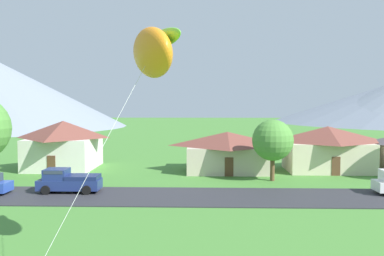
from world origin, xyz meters
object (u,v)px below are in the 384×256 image
object	(u,v)px
tree_left_of_center	(273,140)
kite_flyer_with_kite	(152,53)
house_leftmost	(227,151)
pickup_truck_navy_west_side	(68,181)
house_left_center	(64,144)
house_right_center	(328,148)

from	to	relation	value
tree_left_of_center	kite_flyer_with_kite	xyz separation A→B (m)	(-9.06, -21.62, 6.01)
house_leftmost	kite_flyer_with_kite	size ratio (longest dim) A/B	0.84
tree_left_of_center	pickup_truck_navy_west_side	distance (m)	19.49
house_leftmost	tree_left_of_center	world-z (taller)	tree_left_of_center
house_leftmost	kite_flyer_with_kite	world-z (taller)	kite_flyer_with_kite
tree_left_of_center	house_left_center	bearing A→B (deg)	163.02
pickup_truck_navy_west_side	house_left_center	bearing A→B (deg)	110.11
house_left_center	pickup_truck_navy_west_side	bearing A→B (deg)	-69.89
house_left_center	house_leftmost	bearing A→B (deg)	-3.69
house_leftmost	house_left_center	distance (m)	19.02
kite_flyer_with_kite	house_leftmost	bearing A→B (deg)	79.81
tree_left_of_center	kite_flyer_with_kite	bearing A→B (deg)	-112.73
house_left_center	house_right_center	size ratio (longest dim) A/B	0.88
house_left_center	tree_left_of_center	bearing A→B (deg)	-16.98
house_right_center	tree_left_of_center	distance (m)	9.50
house_left_center	tree_left_of_center	world-z (taller)	tree_left_of_center
pickup_truck_navy_west_side	kite_flyer_with_kite	distance (m)	20.13
house_right_center	house_leftmost	bearing A→B (deg)	-178.34
tree_left_of_center	pickup_truck_navy_west_side	xyz separation A→B (m)	(-18.27, -6.11, -2.93)
pickup_truck_navy_west_side	kite_flyer_with_kite	size ratio (longest dim) A/B	0.46
house_left_center	house_right_center	world-z (taller)	house_left_center
pickup_truck_navy_west_side	house_right_center	bearing A→B (deg)	25.78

